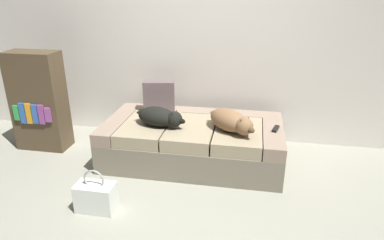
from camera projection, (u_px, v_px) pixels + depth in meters
ground_plane at (171, 218)px, 2.77m from camera, size 10.00×10.00×0.00m
back_wall at (204, 18)px, 3.78m from camera, size 6.40×0.10×2.80m
couch at (193, 142)px, 3.59m from camera, size 1.82×0.96×0.43m
dog_dark at (160, 117)px, 3.40m from camera, size 0.55×0.34×0.19m
dog_tan at (231, 121)px, 3.28m from camera, size 0.52×0.49×0.20m
tv_remote at (276, 129)px, 3.34m from camera, size 0.08×0.16×0.02m
throw_pillow at (159, 96)px, 3.78m from camera, size 0.36×0.18×0.34m
handbag at (96, 197)px, 2.82m from camera, size 0.32×0.18×0.38m
bookshelf at (39, 101)px, 3.77m from camera, size 0.56×0.30×1.10m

